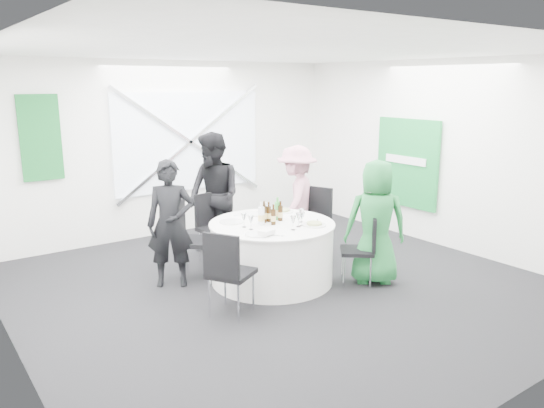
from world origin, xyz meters
TOP-DOWN VIEW (x-y plane):
  - floor at (0.00, 0.00)m, footprint 6.00×6.00m
  - ceiling at (0.00, 0.00)m, footprint 6.00×6.00m
  - wall_back at (0.00, 3.00)m, footprint 6.00×0.00m
  - wall_front at (0.00, -3.00)m, footprint 6.00×0.00m
  - wall_left at (-3.00, 0.00)m, footprint 0.00×6.00m
  - wall_right at (3.00, 0.00)m, footprint 0.00×6.00m
  - window_panel at (0.30, 2.96)m, footprint 2.60×0.03m
  - window_brace_a at (0.30, 2.92)m, footprint 2.63×0.05m
  - window_brace_b at (0.30, 2.92)m, footprint 2.63×0.05m
  - green_banner at (-2.00, 2.95)m, footprint 0.55×0.04m
  - green_sign at (2.94, 0.60)m, footprint 0.05×1.20m
  - banquet_table at (0.00, 0.20)m, footprint 1.56×1.56m
  - chair_back at (-0.19, 1.36)m, footprint 0.50×0.50m
  - chair_back_left at (-0.79, 0.88)m, footprint 0.65×0.65m
  - chair_back_right at (1.07, 0.66)m, footprint 0.60×0.59m
  - chair_front_right at (0.86, -0.53)m, footprint 0.56×0.56m
  - chair_front_left at (-1.00, -0.38)m, footprint 0.60×0.59m
  - person_man_back_left at (-1.07, 0.82)m, footprint 0.68×0.61m
  - person_man_back at (-0.11, 1.46)m, footprint 0.55×0.91m
  - person_woman_pink at (0.98, 0.95)m, footprint 1.10×1.00m
  - person_woman_green at (1.02, -0.57)m, footprint 0.90×0.85m
  - plate_back at (0.06, 0.69)m, footprint 0.29×0.29m
  - plate_back_left at (-0.40, 0.51)m, footprint 0.30×0.30m
  - plate_back_right at (0.45, 0.57)m, footprint 0.28×0.28m
  - plate_front_right at (0.35, -0.20)m, footprint 0.29×0.29m
  - plate_front_left at (-0.45, -0.12)m, footprint 0.27×0.27m
  - napkin at (-0.37, -0.21)m, footprint 0.21×0.17m
  - beer_bottle_a at (-0.07, 0.27)m, footprint 0.06×0.06m
  - beer_bottle_b at (0.00, 0.28)m, footprint 0.06×0.06m
  - beer_bottle_c at (0.15, 0.23)m, footprint 0.06×0.06m
  - beer_bottle_d at (-0.03, 0.13)m, footprint 0.06×0.06m
  - green_water_bottle at (0.15, 0.29)m, footprint 0.08×0.08m
  - clear_water_bottle at (-0.16, 0.21)m, footprint 0.08×0.08m
  - wine_glass_a at (0.16, 0.54)m, footprint 0.07×0.07m
  - wine_glass_b at (0.01, -0.21)m, footprint 0.07×0.07m
  - wine_glass_c at (0.16, -0.13)m, footprint 0.07×0.07m
  - wine_glass_d at (0.22, -0.12)m, footprint 0.07×0.07m
  - wine_glass_e at (0.32, 0.02)m, footprint 0.07×0.07m
  - wine_glass_f at (-0.38, 0.10)m, footprint 0.07×0.07m
  - wine_glass_g at (-0.39, 0.24)m, footprint 0.07×0.07m
  - fork_a at (0.36, -0.25)m, footprint 0.10×0.13m
  - knife_a at (0.52, -0.05)m, footprint 0.11×0.12m
  - fork_b at (-0.51, -0.07)m, footprint 0.12×0.12m
  - knife_b at (-0.28, -0.30)m, footprint 0.11×0.12m
  - fork_c at (0.14, 0.76)m, footprint 0.15×0.02m
  - knife_c at (-0.13, 0.76)m, footprint 0.15×0.03m

SIDE VIEW (x-z plane):
  - floor at x=0.00m, z-range 0.00..0.00m
  - banquet_table at x=0.00m, z-range 0.00..0.76m
  - chair_front_right at x=0.86m, z-range 0.07..0.94m
  - chair_back at x=-0.19m, z-range 0.08..1.03m
  - chair_front_left at x=-1.00m, z-range 0.08..1.04m
  - chair_back_right at x=1.07m, z-range 0.09..1.08m
  - chair_back_left at x=-0.79m, z-range 0.09..1.10m
  - fork_a at x=0.36m, z-range 0.76..0.77m
  - knife_a at x=0.52m, z-range 0.76..0.77m
  - fork_b at x=-0.51m, z-range 0.76..0.77m
  - knife_b at x=-0.28m, z-range 0.76..0.77m
  - fork_c at x=0.14m, z-range 0.76..0.77m
  - knife_c at x=-0.13m, z-range 0.76..0.77m
  - plate_back at x=0.06m, z-range 0.76..0.77m
  - plate_back_left at x=-0.40m, z-range 0.76..0.77m
  - plate_front_left at x=-0.45m, z-range 0.76..0.77m
  - plate_front_right at x=0.35m, z-range 0.76..0.80m
  - plate_back_right at x=0.45m, z-range 0.76..0.80m
  - person_woman_green at x=1.02m, z-range 0.00..1.55m
  - person_man_back_left at x=-1.07m, z-range 0.00..1.56m
  - person_woman_pink at x=0.98m, z-range 0.00..1.58m
  - napkin at x=-0.37m, z-range 0.78..0.83m
  - beer_bottle_c at x=0.15m, z-range 0.73..0.98m
  - beer_bottle_b at x=0.00m, z-range 0.73..0.98m
  - beer_bottle_d at x=-0.03m, z-range 0.73..0.98m
  - beer_bottle_a at x=-0.07m, z-range 0.73..1.00m
  - clear_water_bottle at x=-0.16m, z-range 0.73..1.01m
  - green_water_bottle at x=0.15m, z-range 0.73..1.01m
  - wine_glass_a at x=0.16m, z-range 0.80..0.97m
  - wine_glass_b at x=0.01m, z-range 0.80..0.97m
  - wine_glass_c at x=0.16m, z-range 0.80..0.97m
  - wine_glass_d at x=0.22m, z-range 0.80..0.97m
  - wine_glass_e at x=0.32m, z-range 0.80..0.97m
  - wine_glass_f at x=-0.38m, z-range 0.80..0.97m
  - wine_glass_g at x=-0.39m, z-range 0.80..0.97m
  - person_man_back at x=-0.11m, z-range 0.00..1.79m
  - green_sign at x=2.94m, z-range 0.50..1.90m
  - wall_back at x=0.00m, z-range -1.60..4.40m
  - wall_front at x=0.00m, z-range -1.60..4.40m
  - wall_left at x=-3.00m, z-range -1.60..4.40m
  - wall_right at x=3.00m, z-range -1.60..4.40m
  - window_panel at x=0.30m, z-range 0.70..2.30m
  - window_brace_a at x=0.30m, z-range 0.58..2.42m
  - window_brace_b at x=0.30m, z-range 0.58..2.42m
  - green_banner at x=-2.00m, z-range 1.10..2.30m
  - ceiling at x=0.00m, z-range 2.80..2.80m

